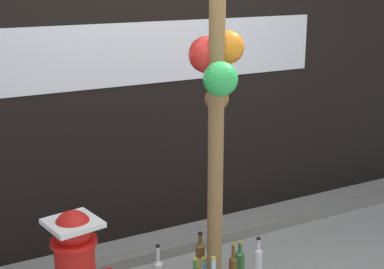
# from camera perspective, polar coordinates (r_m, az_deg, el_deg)

# --- Properties ---
(building_wall) EXTENTS (10.00, 0.21, 3.39)m
(building_wall) POSITION_cam_1_polar(r_m,az_deg,el_deg) (4.51, -5.36, 10.75)
(building_wall) COLOR black
(building_wall) RESTS_ON ground_plane
(curb_strip) EXTENTS (8.00, 0.12, 0.08)m
(curb_strip) POSITION_cam_1_polar(r_m,az_deg,el_deg) (4.51, -2.06, -11.21)
(curb_strip) COLOR slate
(curb_strip) RESTS_ON ground_plane
(memorial_post) EXTENTS (0.44, 0.50, 2.91)m
(memorial_post) POSITION_cam_1_polar(r_m,az_deg,el_deg) (3.40, 2.49, 9.53)
(memorial_post) COLOR olive
(memorial_post) RESTS_ON ground_plane
(bottle_1) EXTENTS (0.07, 0.07, 0.29)m
(bottle_1) POSITION_cam_1_polar(r_m,az_deg,el_deg) (4.15, 4.71, -12.58)
(bottle_1) COLOR #337038
(bottle_1) RESTS_ON ground_plane
(bottle_3) EXTENTS (0.06, 0.06, 0.37)m
(bottle_3) POSITION_cam_1_polar(r_m,az_deg,el_deg) (4.05, 6.48, -12.93)
(bottle_3) COLOR silver
(bottle_3) RESTS_ON ground_plane
(bottle_7) EXTENTS (0.07, 0.07, 0.37)m
(bottle_7) POSITION_cam_1_polar(r_m,az_deg,el_deg) (4.09, 0.81, -12.38)
(bottle_7) COLOR brown
(bottle_7) RESTS_ON ground_plane
(bottle_9) EXTENTS (0.07, 0.07, 0.43)m
(bottle_9) POSITION_cam_1_polar(r_m,az_deg,el_deg) (3.99, 2.29, -12.88)
(bottle_9) COLOR #B2DBEA
(bottle_9) RESTS_ON ground_plane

